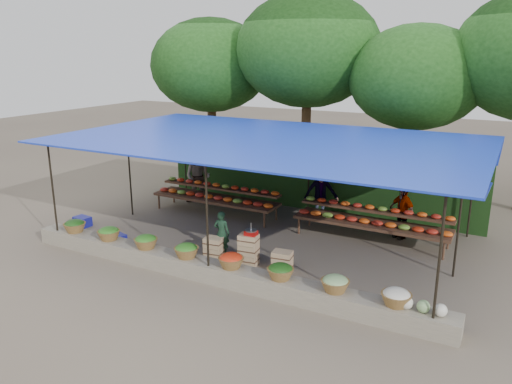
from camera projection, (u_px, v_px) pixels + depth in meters
The scene contains 16 objects.
ground at pixel (267, 240), 13.67m from camera, with size 60.00×60.00×0.00m, color brown.
stone_curb at pixel (212, 271), 11.28m from camera, with size 10.60×0.55×0.40m, color #6E6858.
stall_canopy at pixel (269, 144), 13.00m from camera, with size 10.80×6.60×2.82m.
produce_baskets at pixel (208, 256), 11.22m from camera, with size 8.98×0.58×0.34m.
netting_backdrop at pixel (312, 172), 16.00m from camera, with size 10.60×0.06×2.50m, color #1D4117.
tree_row at pixel (360, 60), 17.33m from camera, with size 16.51×5.50×7.12m.
fruit_table_left at pixel (216, 195), 15.78m from camera, with size 4.21×0.95×0.93m.
fruit_table_right at pixel (372, 219), 13.51m from camera, with size 4.21×0.95×0.93m.
crate_counter at pixel (248, 252), 12.07m from camera, with size 2.39×0.40×0.77m.
weighing_scale at pixel (251, 232), 11.88m from camera, with size 0.29×0.29×0.31m.
vendor_seated at pixel (222, 233), 12.58m from camera, with size 0.42×0.28×1.16m, color #193723.
customer_left at pixel (198, 177), 16.76m from camera, with size 0.90×0.70×1.85m, color slate.
customer_mid at pixel (321, 192), 15.27m from camera, with size 1.11×0.64×1.71m, color slate.
customer_right at pixel (402, 212), 13.67m from camera, with size 0.89×0.37×1.51m, color slate.
blue_crate_front at pixel (117, 239), 13.37m from camera, with size 0.47×0.34×0.28m, color navy.
blue_crate_back at pixel (82, 221), 14.76m from camera, with size 0.48×0.35×0.29m, color navy.
Camera 1 is at (5.76, -11.42, 5.00)m, focal length 35.00 mm.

